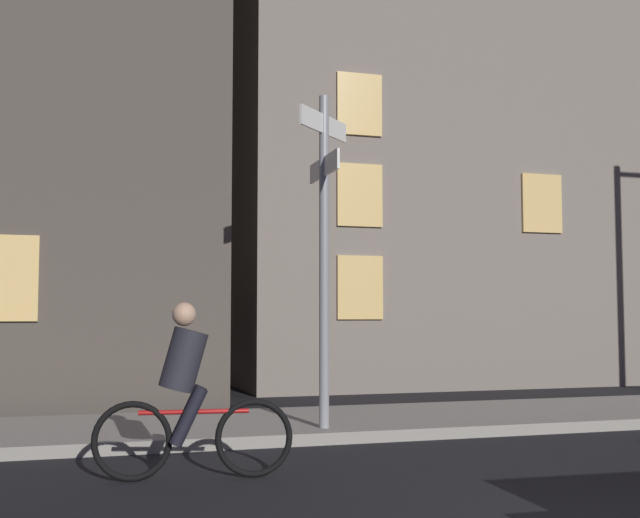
% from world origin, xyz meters
% --- Properties ---
extents(sidewalk_kerb, '(40.00, 2.56, 0.14)m').
position_xyz_m(sidewalk_kerb, '(0.00, 6.15, 0.07)').
color(sidewalk_kerb, gray).
rests_on(sidewalk_kerb, ground_plane).
extents(signpost, '(0.84, 1.15, 4.04)m').
position_xyz_m(signpost, '(-0.85, 5.28, 2.47)').
color(signpost, gray).
rests_on(signpost, sidewalk_kerb).
extents(cyclist, '(1.81, 0.37, 1.61)m').
position_xyz_m(cyclist, '(-2.70, 3.44, 0.75)').
color(cyclist, black).
rests_on(cyclist, ground_plane).
extents(building_right_block, '(11.82, 7.93, 13.52)m').
position_xyz_m(building_right_block, '(5.29, 14.12, 6.76)').
color(building_right_block, slate).
rests_on(building_right_block, ground_plane).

